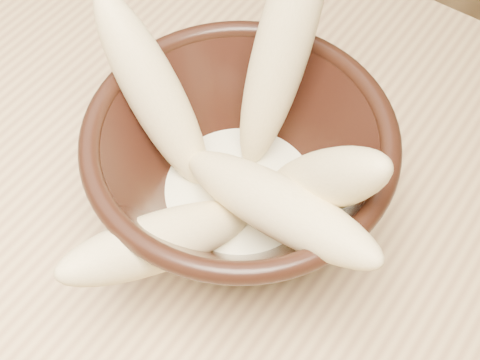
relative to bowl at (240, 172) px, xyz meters
The scene contains 7 objects.
bowl is the anchor object (origin of this frame).
milk_puddle 0.03m from the bowl, 26.57° to the right, with size 0.13×0.13×0.02m, color #FEF8CC.
banana_upright 0.10m from the bowl, 99.51° to the left, with size 0.04×0.04×0.22m, color #DAC180.
banana_left 0.09m from the bowl, behind, with size 0.04×0.04×0.17m, color #DAC180.
banana_right 0.08m from the bowl, ahead, with size 0.04×0.04×0.17m, color #DAC180.
banana_across 0.06m from the bowl, 29.18° to the right, with size 0.04×0.04×0.19m, color #DAC180.
banana_front 0.09m from the bowl, 94.12° to the right, with size 0.04×0.04×0.17m, color #DAC180.
Camera 1 is at (0.06, -0.19, 1.26)m, focal length 50.00 mm.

